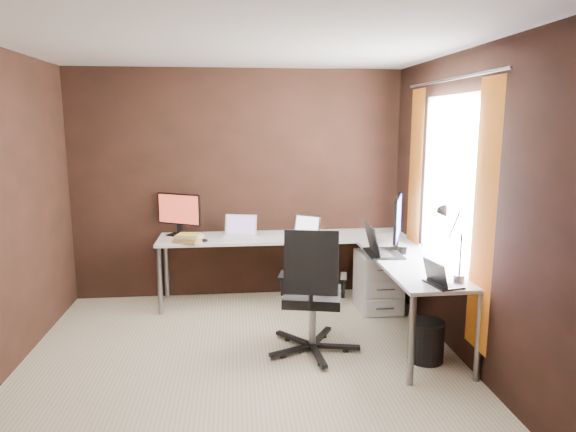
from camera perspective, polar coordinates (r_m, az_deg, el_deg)
The scene contains 15 objects.
room at distance 3.99m, azimuth -0.43°, elevation 0.92°, with size 3.60×3.60×2.50m.
desk at distance 5.12m, azimuth 4.13°, elevation -3.81°, with size 2.65×2.25×0.73m.
drawer_pedestal at distance 5.46m, azimuth 9.99°, elevation -7.17°, with size 0.42×0.50×0.60m, color white.
monitor_left at distance 5.60m, azimuth -12.01°, elevation 0.44°, with size 0.47×0.27×0.45m.
monitor_right at distance 4.91m, azimuth 12.08°, elevation -0.47°, with size 0.27×0.61×0.53m.
laptop_white at distance 5.47m, azimuth -5.37°, elevation -1.81°, with size 0.39×0.31×0.23m.
laptop_silver at distance 5.53m, azimuth 1.89°, elevation -1.67°, with size 0.38×0.36×0.21m.
laptop_black_big at distance 4.81m, azimuth 10.12°, elevation -3.51°, with size 0.32×0.44×0.28m.
laptop_black_small at distance 4.02m, azimuth 16.57°, elevation -6.81°, with size 0.25×0.31×0.19m.
book_stack at distance 5.30m, azimuth -10.97°, elevation -2.47°, with size 0.33×0.31×0.08m.
mouse_left at distance 5.29m, azimuth -9.31°, elevation -2.69°, with size 0.08×0.05×0.03m, color black.
mouse_corner at distance 5.41m, azimuth 4.96°, elevation -2.27°, with size 0.09×0.06×0.04m, color black.
desk_lamp at distance 4.09m, azimuth 17.54°, elevation -1.89°, with size 0.19×0.22×0.58m.
office_chair at distance 4.41m, azimuth 2.70°, elevation -11.07°, with size 0.62×0.63×1.10m.
wastebasket at distance 4.47m, azimuth 15.08°, elevation -13.25°, with size 0.29×0.29×0.34m, color black.
Camera 1 is at (-0.04, -3.85, 1.94)m, focal length 32.00 mm.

